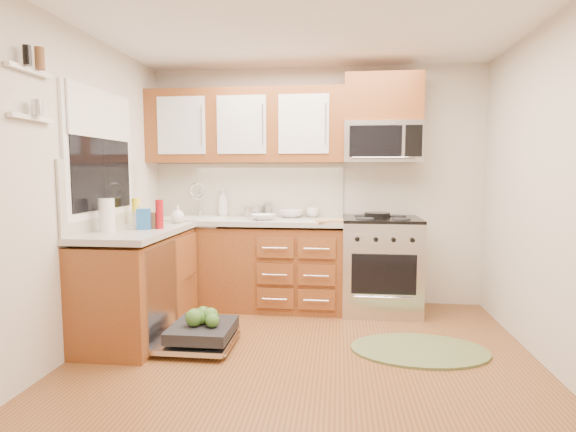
# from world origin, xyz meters

# --- Properties ---
(floor) EXTENTS (3.50, 3.50, 0.00)m
(floor) POSITION_xyz_m (0.00, 0.00, 0.00)
(floor) COLOR brown
(floor) RESTS_ON ground
(ceiling) EXTENTS (3.50, 3.50, 0.00)m
(ceiling) POSITION_xyz_m (0.00, 0.00, 2.50)
(ceiling) COLOR white
(ceiling) RESTS_ON ground
(wall_back) EXTENTS (3.50, 0.04, 2.50)m
(wall_back) POSITION_xyz_m (0.00, 1.75, 1.25)
(wall_back) COLOR beige
(wall_back) RESTS_ON ground
(wall_front) EXTENTS (3.50, 0.04, 2.50)m
(wall_front) POSITION_xyz_m (0.00, -1.75, 1.25)
(wall_front) COLOR beige
(wall_front) RESTS_ON ground
(wall_left) EXTENTS (0.04, 3.50, 2.50)m
(wall_left) POSITION_xyz_m (-1.75, 0.00, 1.25)
(wall_left) COLOR beige
(wall_left) RESTS_ON ground
(wall_right) EXTENTS (0.04, 3.50, 2.50)m
(wall_right) POSITION_xyz_m (1.75, 0.00, 1.25)
(wall_right) COLOR beige
(wall_right) RESTS_ON ground
(base_cabinet_back) EXTENTS (2.05, 0.60, 0.85)m
(base_cabinet_back) POSITION_xyz_m (-0.73, 1.45, 0.42)
(base_cabinet_back) COLOR brown
(base_cabinet_back) RESTS_ON ground
(base_cabinet_left) EXTENTS (0.60, 1.25, 0.85)m
(base_cabinet_left) POSITION_xyz_m (-1.45, 0.52, 0.42)
(base_cabinet_left) COLOR brown
(base_cabinet_left) RESTS_ON ground
(countertop_back) EXTENTS (2.07, 0.64, 0.05)m
(countertop_back) POSITION_xyz_m (-0.72, 1.44, 0.90)
(countertop_back) COLOR beige
(countertop_back) RESTS_ON base_cabinet_back
(countertop_left) EXTENTS (0.64, 1.27, 0.05)m
(countertop_left) POSITION_xyz_m (-1.44, 0.53, 0.90)
(countertop_left) COLOR beige
(countertop_left) RESTS_ON base_cabinet_left
(backsplash_back) EXTENTS (2.05, 0.02, 0.57)m
(backsplash_back) POSITION_xyz_m (-0.73, 1.74, 1.21)
(backsplash_back) COLOR #B3B1A1
(backsplash_back) RESTS_ON ground
(backsplash_left) EXTENTS (0.02, 1.25, 0.57)m
(backsplash_left) POSITION_xyz_m (-1.74, 0.52, 1.21)
(backsplash_left) COLOR #B3B1A1
(backsplash_left) RESTS_ON ground
(upper_cabinets) EXTENTS (2.05, 0.35, 0.75)m
(upper_cabinets) POSITION_xyz_m (-0.73, 1.57, 1.88)
(upper_cabinets) COLOR brown
(upper_cabinets) RESTS_ON ground
(cabinet_over_mw) EXTENTS (0.76, 0.35, 0.47)m
(cabinet_over_mw) POSITION_xyz_m (0.68, 1.57, 2.13)
(cabinet_over_mw) COLOR brown
(cabinet_over_mw) RESTS_ON ground
(range) EXTENTS (0.76, 0.64, 0.95)m
(range) POSITION_xyz_m (0.68, 1.43, 0.47)
(range) COLOR silver
(range) RESTS_ON ground
(microwave) EXTENTS (0.76, 0.38, 0.40)m
(microwave) POSITION_xyz_m (0.68, 1.55, 1.70)
(microwave) COLOR silver
(microwave) RESTS_ON ground
(sink) EXTENTS (0.62, 0.50, 0.26)m
(sink) POSITION_xyz_m (-1.25, 1.42, 0.80)
(sink) COLOR white
(sink) RESTS_ON ground
(dishwasher) EXTENTS (0.70, 0.60, 0.20)m
(dishwasher) POSITION_xyz_m (-0.86, 0.30, 0.10)
(dishwasher) COLOR silver
(dishwasher) RESTS_ON ground
(window) EXTENTS (0.03, 1.05, 1.05)m
(window) POSITION_xyz_m (-1.74, 0.50, 1.55)
(window) COLOR white
(window) RESTS_ON ground
(window_blind) EXTENTS (0.02, 0.96, 0.40)m
(window_blind) POSITION_xyz_m (-1.71, 0.50, 1.88)
(window_blind) COLOR white
(window_blind) RESTS_ON ground
(shelf_upper) EXTENTS (0.04, 0.40, 0.03)m
(shelf_upper) POSITION_xyz_m (-1.72, -0.35, 2.05)
(shelf_upper) COLOR white
(shelf_upper) RESTS_ON ground
(shelf_lower) EXTENTS (0.04, 0.40, 0.03)m
(shelf_lower) POSITION_xyz_m (-1.72, -0.35, 1.75)
(shelf_lower) COLOR white
(shelf_lower) RESTS_ON ground
(rug) EXTENTS (1.23, 0.98, 0.02)m
(rug) POSITION_xyz_m (0.90, 0.41, 0.01)
(rug) COLOR #5E6D3E
(rug) RESTS_ON ground
(skillet) EXTENTS (0.33, 0.33, 0.05)m
(skillet) POSITION_xyz_m (0.64, 1.47, 0.97)
(skillet) COLOR black
(skillet) RESTS_ON range
(stock_pot) EXTENTS (0.26, 0.26, 0.12)m
(stock_pot) POSITION_xyz_m (-0.65, 1.60, 0.98)
(stock_pot) COLOR silver
(stock_pot) RESTS_ON countertop_back
(cutting_board) EXTENTS (0.30, 0.23, 0.02)m
(cutting_board) POSITION_xyz_m (0.18, 1.22, 0.93)
(cutting_board) COLOR #B07B50
(cutting_board) RESTS_ON countertop_back
(canister) EXTENTS (0.12, 0.12, 0.15)m
(canister) POSITION_xyz_m (-0.50, 1.65, 1.00)
(canister) COLOR silver
(canister) RESTS_ON countertop_back
(paper_towel_roll) EXTENTS (0.16, 0.16, 0.27)m
(paper_towel_roll) POSITION_xyz_m (-1.60, 0.32, 1.06)
(paper_towel_roll) COLOR white
(paper_towel_roll) RESTS_ON countertop_left
(mustard_bottle) EXTENTS (0.09, 0.09, 0.23)m
(mustard_bottle) POSITION_xyz_m (-1.62, 0.89, 1.04)
(mustard_bottle) COLOR yellow
(mustard_bottle) RESTS_ON countertop_left
(red_bottle) EXTENTS (0.08, 0.08, 0.24)m
(red_bottle) POSITION_xyz_m (-1.25, 0.54, 1.05)
(red_bottle) COLOR #A90E15
(red_bottle) RESTS_ON countertop_left
(wooden_box) EXTENTS (0.14, 0.10, 0.13)m
(wooden_box) POSITION_xyz_m (-1.34, 0.56, 0.99)
(wooden_box) COLOR brown
(wooden_box) RESTS_ON countertop_left
(blue_carton) EXTENTS (0.12, 0.09, 0.17)m
(blue_carton) POSITION_xyz_m (-1.36, 0.47, 1.01)
(blue_carton) COLOR blue
(blue_carton) RESTS_ON countertop_left
(bowl_a) EXTENTS (0.30, 0.30, 0.06)m
(bowl_a) POSITION_xyz_m (-0.50, 1.32, 0.95)
(bowl_a) COLOR #999999
(bowl_a) RESTS_ON countertop_back
(bowl_b) EXTENTS (0.33, 0.33, 0.08)m
(bowl_b) POSITION_xyz_m (-0.24, 1.60, 0.96)
(bowl_b) COLOR #999999
(bowl_b) RESTS_ON countertop_back
(cup) EXTENTS (0.14, 0.14, 0.11)m
(cup) POSITION_xyz_m (-0.02, 1.65, 0.98)
(cup) COLOR #999999
(cup) RESTS_ON countertop_back
(soap_bottle_a) EXTENTS (0.15, 0.15, 0.30)m
(soap_bottle_a) POSITION_xyz_m (-1.00, 1.68, 1.07)
(soap_bottle_a) COLOR #999999
(soap_bottle_a) RESTS_ON countertop_back
(soap_bottle_b) EXTENTS (0.09, 0.09, 0.19)m
(soap_bottle_b) POSITION_xyz_m (-1.50, 0.69, 1.02)
(soap_bottle_b) COLOR #999999
(soap_bottle_b) RESTS_ON countertop_left
(soap_bottle_c) EXTENTS (0.14, 0.14, 0.17)m
(soap_bottle_c) POSITION_xyz_m (-1.25, 0.96, 1.01)
(soap_bottle_c) COLOR #999999
(soap_bottle_c) RESTS_ON countertop_left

